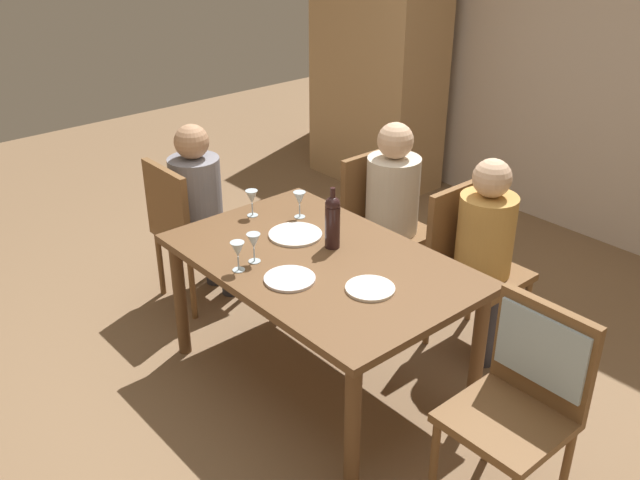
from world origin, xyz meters
TOP-DOWN VIEW (x-y plane):
  - ground_plane at (0.00, 0.00)m, footprint 10.00×10.00m
  - rear_room_partition at (0.00, 2.68)m, footprint 6.40×0.12m
  - armoire_cabinet at (-1.86, 2.23)m, footprint 1.18×0.62m
  - dining_table at (0.00, 0.00)m, footprint 1.51×0.97m
  - chair_left_end at (-1.14, -0.09)m, footprint 0.44×0.44m
  - chair_far_left at (-0.43, 0.86)m, footprint 0.44×0.44m
  - chair_far_right at (0.25, 0.86)m, footprint 0.44×0.44m
  - chair_right_end at (1.14, 0.12)m, footprint 0.44×0.46m
  - person_woman_host at (-1.14, 0.03)m, footprint 0.31×0.35m
  - person_man_bearded at (-0.31, 0.86)m, footprint 0.36×0.32m
  - person_man_guest at (0.37, 0.86)m, footprint 0.35×0.30m
  - wine_bottle_tall_green at (-0.05, 0.13)m, footprint 0.08×0.08m
  - wine_glass_near_left at (-0.18, -0.26)m, footprint 0.07×0.07m
  - wine_glass_centre at (-0.16, -0.37)m, footprint 0.07×0.07m
  - wine_glass_near_right at (-0.43, 0.23)m, footprint 0.07×0.07m
  - wine_glass_far at (-0.62, 0.04)m, footprint 0.07×0.07m
  - dinner_plate_host at (0.37, -0.02)m, footprint 0.23×0.23m
  - dinner_plate_guest_left at (-0.27, 0.06)m, footprint 0.28×0.28m
  - dinner_plate_guest_right at (0.07, -0.24)m, footprint 0.24×0.24m

SIDE VIEW (x-z plane):
  - ground_plane at x=0.00m, z-range 0.00..0.00m
  - chair_left_end at x=-1.14m, z-range 0.07..0.99m
  - chair_far_left at x=-0.43m, z-range 0.07..0.99m
  - chair_far_right at x=0.25m, z-range 0.07..0.99m
  - chair_right_end at x=1.14m, z-range 0.13..1.05m
  - dining_table at x=0.00m, z-range 0.28..1.01m
  - person_man_guest at x=0.37m, z-range 0.09..1.22m
  - person_woman_host at x=-1.14m, z-range 0.09..1.22m
  - person_man_bearded at x=-0.31m, z-range 0.09..1.24m
  - dinner_plate_host at x=0.37m, z-range 0.73..0.75m
  - dinner_plate_guest_left at x=-0.27m, z-range 0.73..0.75m
  - dinner_plate_guest_right at x=0.07m, z-range 0.73..0.75m
  - wine_glass_near_left at x=-0.18m, z-range 0.76..0.91m
  - wine_glass_centre at x=-0.16m, z-range 0.76..0.91m
  - wine_glass_near_right at x=-0.43m, z-range 0.76..0.91m
  - wine_glass_far at x=-0.62m, z-range 0.76..0.91m
  - wine_bottle_tall_green at x=-0.05m, z-range 0.72..1.04m
  - armoire_cabinet at x=-1.86m, z-range 0.01..2.19m
  - rear_room_partition at x=0.00m, z-range 0.00..2.70m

